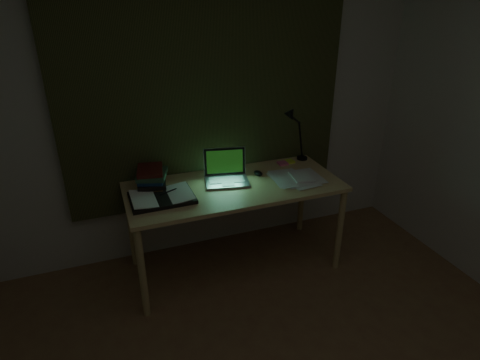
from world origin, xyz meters
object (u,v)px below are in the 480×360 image
object	(u,v)px
laptop	(227,169)
loose_papers	(294,177)
book_stack	(151,178)
open_textbook	(162,197)
desk	(235,227)
desk_lamp	(304,132)

from	to	relation	value
laptop	loose_papers	distance (m)	0.53
book_stack	loose_papers	world-z (taller)	book_stack
open_textbook	book_stack	size ratio (longest dim) A/B	1.83
laptop	book_stack	size ratio (longest dim) A/B	1.54
desk	laptop	size ratio (longest dim) A/B	4.39
open_textbook	loose_papers	world-z (taller)	open_textbook
loose_papers	laptop	bearing A→B (deg)	168.43
laptop	desk_lamp	size ratio (longest dim) A/B	0.75
book_stack	desk_lamp	xyz separation A→B (m)	(1.29, 0.10, 0.16)
laptop	book_stack	world-z (taller)	laptop
open_textbook	desk_lamp	xyz separation A→B (m)	(1.26, 0.32, 0.22)
desk	desk_lamp	bearing A→B (deg)	21.25
desk	desk_lamp	size ratio (longest dim) A/B	3.30
laptop	open_textbook	distance (m)	0.52
desk	loose_papers	xyz separation A→B (m)	(0.47, -0.05, 0.37)
desk	loose_papers	size ratio (longest dim) A/B	4.45
laptop	desk_lamp	bearing A→B (deg)	27.58
book_stack	laptop	bearing A→B (deg)	-12.49
desk	desk_lamp	distance (m)	0.98
desk	open_textbook	world-z (taller)	open_textbook
open_textbook	desk	bearing A→B (deg)	3.30
desk	open_textbook	size ratio (longest dim) A/B	3.68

